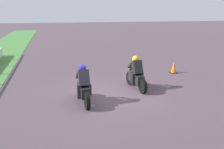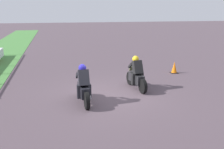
# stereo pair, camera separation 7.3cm
# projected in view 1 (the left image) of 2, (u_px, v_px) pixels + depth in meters

# --- Properties ---
(ground_plane) EXTENTS (120.00, 120.00, 0.00)m
(ground_plane) POSITION_uv_depth(u_px,v_px,m) (110.00, 95.00, 10.87)
(ground_plane) COLOR #51424A
(rider_lane_a) EXTENTS (2.04, 0.57, 1.51)m
(rider_lane_a) POSITION_uv_depth(u_px,v_px,m) (136.00, 75.00, 11.61)
(rider_lane_a) COLOR black
(rider_lane_a) RESTS_ON ground_plane
(rider_lane_b) EXTENTS (2.04, 0.55, 1.51)m
(rider_lane_b) POSITION_uv_depth(u_px,v_px,m) (84.00, 87.00, 9.86)
(rider_lane_b) COLOR black
(rider_lane_b) RESTS_ON ground_plane
(traffic_cone) EXTENTS (0.40, 0.40, 0.64)m
(traffic_cone) POSITION_uv_depth(u_px,v_px,m) (174.00, 68.00, 14.58)
(traffic_cone) COLOR black
(traffic_cone) RESTS_ON ground_plane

